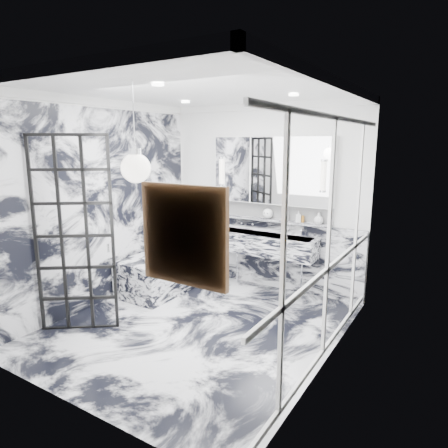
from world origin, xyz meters
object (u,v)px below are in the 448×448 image
Objects in this scene: bathtub at (169,270)px; crittall_door at (74,236)px; mirror_cabinet at (271,170)px; trough_sink at (265,244)px.

crittall_door is at bearing -90.39° from bathtub.
mirror_cabinet is at bearing 25.47° from crittall_door.
bathtub is (0.01, 1.68, -0.88)m from crittall_door.
mirror_cabinet is at bearing 90.00° from trough_sink.
crittall_door is 1.90m from bathtub.
trough_sink is (1.34, 2.34, -0.43)m from crittall_door.
bathtub is at bearing 53.08° from crittall_door.
mirror_cabinet is 2.20m from bathtub.
bathtub is (-1.33, -0.66, -0.45)m from trough_sink.
trough_sink reaches higher than bathtub.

